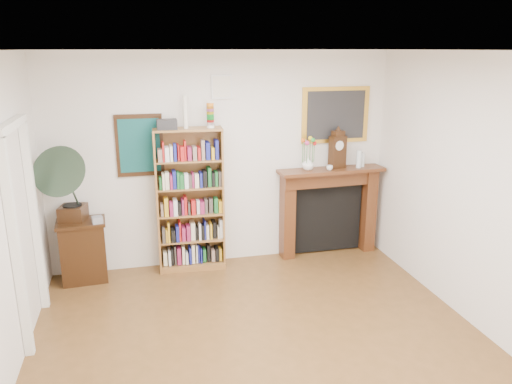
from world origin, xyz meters
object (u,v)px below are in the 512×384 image
at_px(side_cabinet, 84,251).
at_px(gramophone, 68,180).
at_px(mantel_clock, 337,150).
at_px(teacup, 330,168).
at_px(fireplace, 328,203).
at_px(cd_stack, 97,220).
at_px(bottle_left, 359,159).
at_px(bottle_right, 362,160).
at_px(bookshelf, 190,192).
at_px(flower_vase, 308,164).

relative_size(side_cabinet, gramophone, 0.80).
xyz_separation_m(side_cabinet, mantel_clock, (3.37, 0.09, 1.10)).
relative_size(mantel_clock, teacup, 5.96).
bearing_deg(gramophone, fireplace, 15.84).
height_order(cd_stack, teacup, teacup).
height_order(side_cabinet, bottle_left, bottle_left).
relative_size(gramophone, bottle_right, 4.88).
bearing_deg(mantel_clock, bottle_right, -16.92).
relative_size(teacup, bottle_left, 0.36).
distance_m(gramophone, bottle_left, 3.75).
xyz_separation_m(cd_stack, mantel_clock, (3.16, 0.21, 0.66)).
xyz_separation_m(bookshelf, bottle_right, (2.38, 0.02, 0.30)).
relative_size(gramophone, cd_stack, 8.14).
bearing_deg(side_cabinet, mantel_clock, -2.31).
height_order(side_cabinet, bottle_right, bottle_right).
distance_m(flower_vase, bottle_right, 0.79).
relative_size(bookshelf, teacup, 25.17).
relative_size(gramophone, mantel_clock, 1.92).
relative_size(fireplace, bottle_left, 6.20).
distance_m(cd_stack, flower_vase, 2.79).
distance_m(bookshelf, flower_vase, 1.62).
bearing_deg(flower_vase, mantel_clock, 2.13).
relative_size(fireplace, teacup, 17.43).
height_order(mantel_clock, bottle_right, mantel_clock).
xyz_separation_m(fireplace, teacup, (-0.06, -0.14, 0.54)).
relative_size(bookshelf, side_cabinet, 2.74).
distance_m(bookshelf, gramophone, 1.48).
height_order(cd_stack, bottle_right, bottle_right).
height_order(fireplace, mantel_clock, mantel_clock).
relative_size(bookshelf, bottle_left, 8.95).
bearing_deg(bottle_right, gramophone, -177.35).
xyz_separation_m(gramophone, bottle_right, (3.82, 0.18, 0.01)).
relative_size(mantel_clock, flower_vase, 3.01).
xyz_separation_m(gramophone, cd_stack, (0.29, -0.02, -0.51)).
relative_size(fireplace, bottle_right, 7.44).
height_order(flower_vase, bottle_right, bottle_right).
xyz_separation_m(flower_vase, bottle_right, (0.79, 0.00, 0.02)).
bearing_deg(cd_stack, flower_vase, 4.04).
relative_size(teacup, bottle_right, 0.43).
height_order(fireplace, bottle_left, bottle_left).
height_order(mantel_clock, flower_vase, mantel_clock).
bearing_deg(gramophone, cd_stack, 8.17).
bearing_deg(bookshelf, flower_vase, 3.97).
distance_m(fireplace, gramophone, 3.42).
height_order(gramophone, bottle_left, gramophone).
bearing_deg(bottle_left, flower_vase, 176.74).
height_order(side_cabinet, flower_vase, flower_vase).
xyz_separation_m(flower_vase, bottle_left, (0.72, -0.04, 0.04)).
bearing_deg(fireplace, gramophone, -178.67).
xyz_separation_m(cd_stack, flower_vase, (2.74, 0.19, 0.50)).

